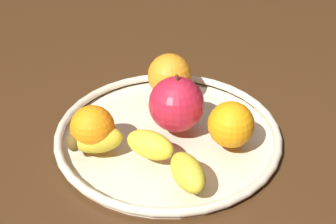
{
  "coord_description": "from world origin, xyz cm",
  "views": [
    {
      "loc": [
        -35.73,
        42.3,
        43.11
      ],
      "look_at": [
        0.0,
        0.0,
        4.8
      ],
      "focal_mm": 50.6,
      "sensor_mm": 36.0,
      "label": 1
    }
  ],
  "objects": [
    {
      "name": "apple",
      "position": [
        -0.58,
        -1.16,
        5.8
      ],
      "size": [
        8.0,
        8.0,
        8.8
      ],
      "color": "red",
      "rests_on": "fruit_bowl"
    },
    {
      "name": "ground_plane",
      "position": [
        0.0,
        0.0,
        -2.0
      ],
      "size": [
        151.74,
        151.74,
        4.0
      ],
      "primitive_type": "cube",
      "color": "#412814"
    },
    {
      "name": "orange_center",
      "position": [
        -8.71,
        -3.02,
        5.01
      ],
      "size": [
        6.41,
        6.41,
        6.41
      ],
      "primitive_type": "sphere",
      "color": "orange",
      "rests_on": "fruit_bowl"
    },
    {
      "name": "fruit_bowl",
      "position": [
        0.0,
        0.0,
        0.92
      ],
      "size": [
        33.08,
        33.08,
        1.8
      ],
      "color": "beige",
      "rests_on": "ground_plane"
    },
    {
      "name": "orange_front_left",
      "position": [
        5.91,
        -7.39,
        5.29
      ],
      "size": [
        6.99,
        6.99,
        6.99
      ],
      "primitive_type": "sphere",
      "color": "orange",
      "rests_on": "fruit_bowl"
    },
    {
      "name": "banana",
      "position": [
        -2.04,
        7.96,
        3.67
      ],
      "size": [
        21.05,
        10.26,
        3.75
      ],
      "rotation": [
        0.0,
        0.0,
        0.2
      ],
      "color": "yellow",
      "rests_on": "fruit_bowl"
    },
    {
      "name": "orange_front_right",
      "position": [
        5.4,
        9.51,
        4.86
      ],
      "size": [
        6.13,
        6.13,
        6.13
      ],
      "primitive_type": "sphere",
      "color": "orange",
      "rests_on": "fruit_bowl"
    }
  ]
}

